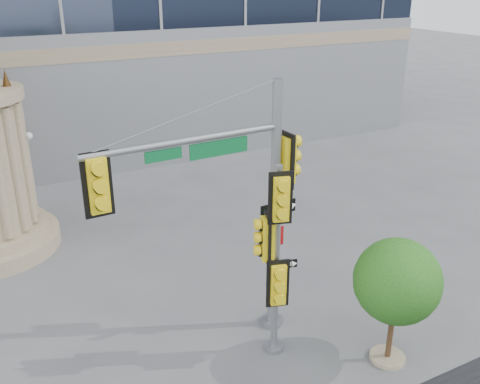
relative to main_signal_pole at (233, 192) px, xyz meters
name	(u,v)px	position (x,y,z in m)	size (l,w,h in m)	color
ground	(302,354)	(1.12, -1.30, -3.82)	(120.00, 120.00, 0.00)	#545456
main_signal_pole	(233,192)	(0.00, 0.00, 0.00)	(4.79, 0.64, 6.16)	slate
secondary_signal_pole	(275,250)	(0.54, -0.94, -1.11)	(0.79, 0.73, 4.60)	slate
street_tree	(398,284)	(2.80, -2.34, -1.83)	(1.94, 1.89, 3.02)	gray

